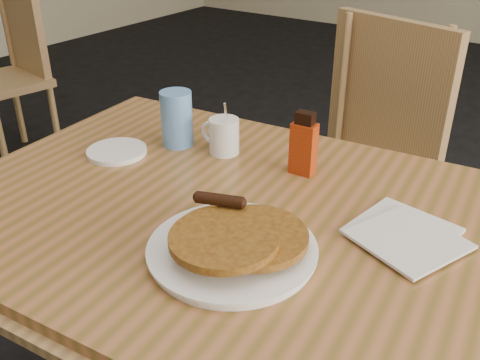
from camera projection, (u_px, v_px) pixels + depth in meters
The scene contains 9 objects.
main_table at pixel (249, 228), 1.11m from camera, with size 1.42×1.02×0.75m.
chair_main_far at pixel (370, 151), 1.71m from camera, with size 0.56×0.57×0.99m.
chair_wall_extra at pixel (13, 60), 2.82m from camera, with size 0.48×0.48×0.91m.
pancake_plate at pixel (233, 243), 0.95m from camera, with size 0.31×0.31×0.09m.
coffee_mug at pixel (223, 135), 1.32m from camera, with size 0.11×0.07×0.14m.
syrup_bottle at pixel (304, 145), 1.21m from camera, with size 0.06×0.04×0.15m.
napkin_stack at pixel (405, 235), 1.00m from camera, with size 0.23×0.25×0.01m.
blue_tumbler at pixel (177, 119), 1.35m from camera, with size 0.08×0.08×0.14m, color #5B93D7.
side_saucer at pixel (117, 151), 1.33m from camera, with size 0.15×0.15×0.01m, color white.
Camera 1 is at (0.51, -0.70, 1.32)m, focal length 40.00 mm.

